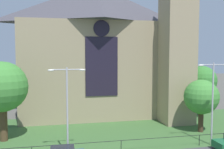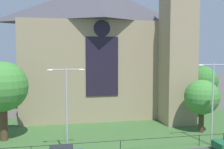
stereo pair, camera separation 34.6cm
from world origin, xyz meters
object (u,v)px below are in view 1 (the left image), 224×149
at_px(tree_right_near, 201,97).
at_px(streetlamp_far, 213,93).
at_px(tree_left_near, 2,87).
at_px(tree_right_far, 202,81).
at_px(streetlamp_near, 67,100).
at_px(church_building, 101,48).

xyz_separation_m(tree_right_near, streetlamp_far, (-1.39, -4.47, 1.17)).
height_order(tree_left_near, tree_right_far, tree_left_near).
xyz_separation_m(tree_left_near, streetlamp_near, (6.61, -5.88, -0.62)).
relative_size(tree_right_near, tree_right_far, 0.83).
bearing_deg(tree_right_far, streetlamp_near, -150.89).
xyz_separation_m(streetlamp_near, streetlamp_far, (14.68, 0.00, 0.17)).
bearing_deg(church_building, tree_left_near, -139.40).
relative_size(tree_left_near, streetlamp_far, 1.01).
relative_size(tree_right_near, streetlamp_far, 0.74).
bearing_deg(streetlamp_near, tree_left_near, 138.34).
xyz_separation_m(tree_right_near, tree_right_far, (3.97, 6.69, 1.18)).
bearing_deg(streetlamp_near, streetlamp_far, 0.00).
distance_m(tree_right_near, streetlamp_near, 16.71).
distance_m(church_building, tree_left_near, 17.00).
bearing_deg(tree_right_near, streetlamp_near, -164.46).
distance_m(church_building, streetlamp_far, 19.39).
bearing_deg(tree_right_near, tree_right_far, 59.33).
distance_m(tree_left_near, streetlamp_far, 22.09).
xyz_separation_m(tree_left_near, tree_right_near, (22.68, -1.41, -1.62)).
bearing_deg(streetlamp_near, church_building, 70.54).
relative_size(tree_left_near, streetlamp_near, 1.05).
relative_size(church_building, streetlamp_far, 3.05).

